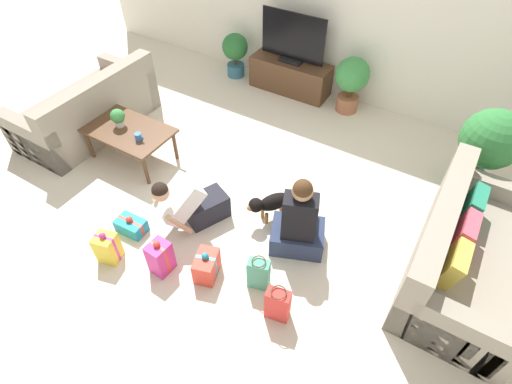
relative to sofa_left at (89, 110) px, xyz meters
The scene contains 21 objects.
ground_plane 2.39m from the sofa_left, ahead, with size 16.00×16.00×0.00m, color beige.
wall_back 3.61m from the sofa_left, 46.88° to the left, with size 8.40×0.06×2.60m.
sofa_left is the anchor object (origin of this frame).
sofa_right 4.74m from the sofa_left, ahead, with size 0.95×1.80×0.82m.
coffee_table 0.94m from the sofa_left, 10.64° to the right, with size 1.04×0.64×0.44m.
tv_console 2.90m from the sofa_left, 50.98° to the left, with size 1.20×0.41×0.47m.
tv 2.94m from the sofa_left, 50.98° to the left, with size 0.97×0.20×0.70m.
potted_plant_back_left 2.37m from the sofa_left, 68.37° to the left, with size 0.40×0.40×0.68m.
potted_plant_back_right 3.55m from the sofa_left, 38.41° to the left, with size 0.47×0.47×0.79m.
potted_plant_corner_right 4.82m from the sofa_left, 16.87° to the left, with size 0.63×0.63×1.05m.
person_kneeling 2.30m from the sofa_left, 16.45° to the right, with size 0.59×0.79×0.73m.
person_sitting 3.30m from the sofa_left, ahead, with size 0.63×0.60×0.94m.
dog 2.87m from the sofa_left, ahead, with size 0.37×0.49×0.35m.
gift_box_a 2.63m from the sofa_left, 28.71° to the right, with size 0.19×0.21×0.42m.
gift_box_b 2.03m from the sofa_left, 31.86° to the right, with size 0.31×0.21×0.21m.
gift_box_c 2.93m from the sofa_left, 21.89° to the right, with size 0.27×0.33×0.32m.
gift_box_d 2.29m from the sofa_left, 38.78° to the right, with size 0.24×0.22×0.38m.
gift_bag_a 3.66m from the sofa_left, 17.74° to the right, with size 0.23×0.16×0.39m.
gift_bag_b 3.33m from the sofa_left, 16.36° to the right, with size 0.22×0.16×0.38m.
mug 1.22m from the sofa_left, 12.22° to the right, with size 0.12×0.08×0.09m.
tabletop_plant 0.85m from the sofa_left, 11.89° to the right, with size 0.17×0.17×0.22m.
Camera 1 is at (1.85, -2.57, 3.28)m, focal length 28.00 mm.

